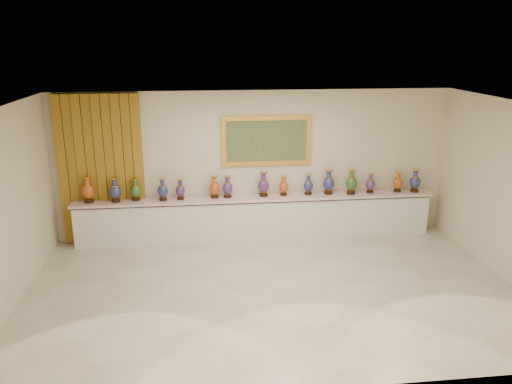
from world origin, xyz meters
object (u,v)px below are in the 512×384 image
at_px(counter, 256,218).
at_px(vase_2, 136,191).
at_px(vase_0, 88,191).
at_px(vase_1, 115,191).

relative_size(counter, vase_2, 16.53).
xyz_separation_m(counter, vase_2, (-2.38, 0.01, 0.66)).
xyz_separation_m(vase_0, vase_1, (0.52, -0.04, -0.02)).
distance_m(vase_1, vase_2, 0.39).
bearing_deg(vase_2, vase_0, -178.54).
bearing_deg(vase_2, counter, -0.34).
bearing_deg(vase_0, counter, 0.15).
bearing_deg(counter, vase_2, 179.66).
relative_size(vase_0, vase_2, 1.18).
bearing_deg(vase_1, vase_2, 8.99).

